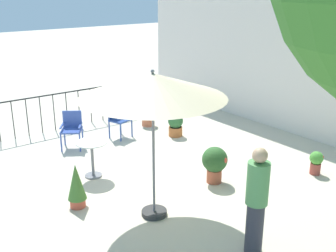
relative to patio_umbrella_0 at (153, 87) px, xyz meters
The scene contains 13 objects.
ground_plane 2.82m from the patio_umbrella_0, 145.32° to the left, with size 60.00×60.00×0.00m, color beige.
villa_facade 5.67m from the patio_umbrella_0, 104.12° to the left, with size 11.74×0.30×5.07m, color silver.
terrace_railing 5.55m from the patio_umbrella_0, 169.65° to the left, with size 0.03×5.85×1.01m.
patio_umbrella_0 is the anchor object (origin of this frame).
cafe_table_0 2.66m from the patio_umbrella_0, behind, with size 0.64×0.64×0.76m.
patio_chair_0 4.37m from the patio_umbrella_0, 158.02° to the left, with size 0.55×0.58×0.98m.
patio_chair_1 4.17m from the patio_umbrella_0, behind, with size 0.66×0.66×0.88m.
potted_plant_0 4.43m from the patio_umbrella_0, 136.60° to the left, with size 0.40×0.40×0.61m.
potted_plant_1 2.30m from the patio_umbrella_0, 138.43° to the right, with size 0.34×0.34×0.83m.
potted_plant_2 2.50m from the patio_umbrella_0, 100.27° to the left, with size 0.52×0.51×0.75m.
potted_plant_3 4.20m from the patio_umbrella_0, 79.12° to the left, with size 0.28×0.28×0.50m.
potted_plant_5 5.20m from the patio_umbrella_0, 146.78° to the left, with size 0.43×0.43×0.59m.
standing_person 2.31m from the patio_umbrella_0, 18.18° to the left, with size 0.40×0.40×1.65m.
Camera 1 is at (6.55, -4.57, 3.76)m, focal length 44.48 mm.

